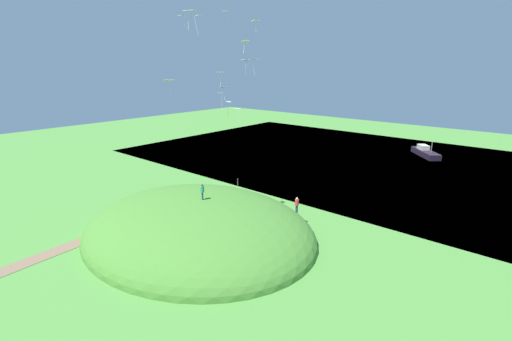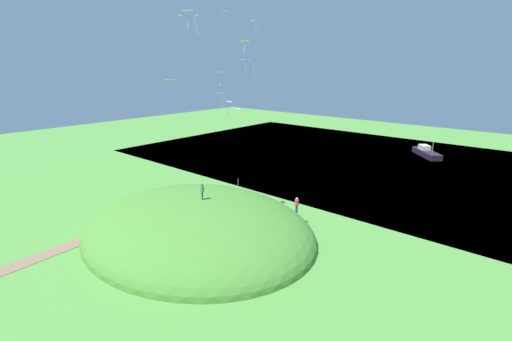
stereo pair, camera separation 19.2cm
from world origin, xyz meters
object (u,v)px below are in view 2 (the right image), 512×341
at_px(kite_13, 169,81).
at_px(kite_11, 225,12).
at_px(kite_4, 229,102).
at_px(kite_5, 198,18).
at_px(kite_7, 220,73).
at_px(boat_on_lake, 426,153).
at_px(kite_10, 190,11).
at_px(kite_2, 245,42).
at_px(mooring_post, 238,182).
at_px(person_watching_kites, 202,190).
at_px(kite_8, 224,88).
at_px(person_with_child, 297,203).
at_px(kite_12, 254,60).
at_px(kite_9, 183,16).
at_px(kite_0, 245,61).
at_px(kite_6, 221,95).
at_px(kite_3, 256,21).
at_px(kite_1, 238,109).

bearing_deg(kite_13, kite_11, 102.18).
bearing_deg(kite_4, kite_5, 34.82).
bearing_deg(kite_5, kite_7, -156.43).
height_order(boat_on_lake, kite_10, kite_10).
bearing_deg(kite_2, mooring_post, -132.71).
height_order(person_watching_kites, kite_8, kite_8).
bearing_deg(kite_5, kite_2, 129.11).
relative_size(person_with_child, kite_12, 0.89).
distance_m(boat_on_lake, kite_11, 51.62).
height_order(kite_4, kite_10, kite_10).
distance_m(person_with_child, kite_10, 21.94).
height_order(person_with_child, kite_7, kite_7).
distance_m(kite_2, kite_9, 15.39).
height_order(kite_0, kite_11, kite_11).
xyz_separation_m(boat_on_lake, kite_13, (47.58, -17.26, 14.76)).
height_order(boat_on_lake, kite_2, kite_2).
bearing_deg(kite_5, mooring_post, -152.15).
distance_m(kite_6, kite_10, 13.76).
bearing_deg(boat_on_lake, kite_8, 110.99).
bearing_deg(person_watching_kites, kite_10, -21.26).
bearing_deg(mooring_post, kite_3, 54.49).
bearing_deg(kite_5, kite_0, -160.76).
bearing_deg(mooring_post, kite_10, 29.64).
bearing_deg(kite_6, kite_5, 31.22).
bearing_deg(kite_5, person_watching_kites, 41.93).
bearing_deg(boat_on_lake, kite_13, 118.62).
bearing_deg(kite_7, kite_0, -164.25).
distance_m(kite_12, kite_13, 10.68).
xyz_separation_m(kite_4, kite_13, (11.08, 1.15, 3.45)).
height_order(kite_0, kite_6, kite_0).
height_order(kite_9, kite_12, kite_9).
bearing_deg(kite_0, person_watching_kites, 23.48).
relative_size(person_with_child, kite_0, 1.04).
bearing_deg(kite_12, kite_8, -107.07).
xyz_separation_m(kite_10, kite_13, (-4.56, -9.89, -6.30)).
relative_size(kite_13, mooring_post, 1.37).
height_order(kite_0, kite_5, kite_5).
xyz_separation_m(person_with_child, kite_13, (4.20, -15.97, 12.87)).
relative_size(person_with_child, kite_11, 1.51).
relative_size(kite_4, kite_12, 1.16).
bearing_deg(person_with_child, kite_8, -13.28).
distance_m(kite_5, kite_11, 3.78).
bearing_deg(person_watching_kites, kite_12, 159.63).
bearing_deg(kite_4, boat_on_lake, 153.24).
xyz_separation_m(kite_2, kite_12, (-7.51, -5.27, -1.55)).
bearing_deg(kite_6, boat_on_lake, 162.56).
xyz_separation_m(kite_8, kite_9, (5.92, -0.98, 9.22)).
bearing_deg(kite_10, kite_13, -114.76).
bearing_deg(kite_0, kite_6, -4.17).
bearing_deg(kite_1, kite_8, -128.66).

